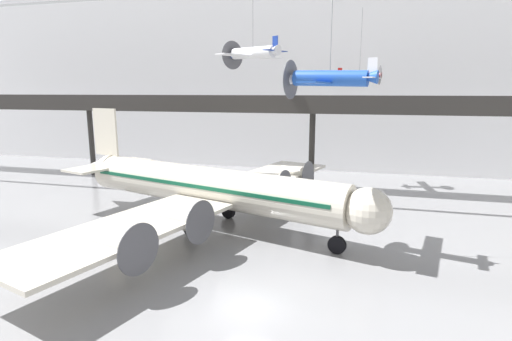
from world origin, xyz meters
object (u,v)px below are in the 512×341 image
object	(u,v)px
airliner_silver_main	(206,187)
suspended_plane_silver_racer	(360,77)
suspended_plane_white_twin	(253,53)
suspended_plane_blue_trainer	(330,79)

from	to	relation	value
airliner_silver_main	suspended_plane_silver_racer	xyz separation A→B (m)	(12.02, 18.60, 9.62)
airliner_silver_main	suspended_plane_silver_racer	world-z (taller)	suspended_plane_silver_racer
airliner_silver_main	suspended_plane_white_twin	bearing A→B (deg)	98.64
suspended_plane_white_twin	suspended_plane_silver_racer	world-z (taller)	suspended_plane_white_twin
suspended_plane_blue_trainer	suspended_plane_white_twin	world-z (taller)	suspended_plane_white_twin
suspended_plane_silver_racer	suspended_plane_white_twin	bearing A→B (deg)	-148.66
airliner_silver_main	suspended_plane_white_twin	xyz separation A→B (m)	(1.38, 10.20, 11.82)
suspended_plane_blue_trainer	suspended_plane_silver_racer	bearing A→B (deg)	-82.14
airliner_silver_main	suspended_plane_blue_trainer	bearing A→B (deg)	0.05
airliner_silver_main	suspended_plane_blue_trainer	xyz separation A→B (m)	(10.29, -3.01, 8.81)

